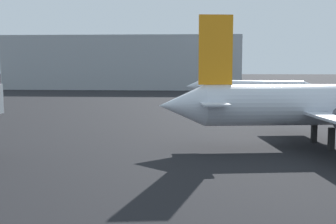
% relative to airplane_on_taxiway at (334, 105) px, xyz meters
% --- Properties ---
extents(airplane_on_taxiway, '(33.58, 22.67, 12.19)m').
position_rel_airplane_on_taxiway_xyz_m(airplane_on_taxiway, '(0.00, 0.00, 0.00)').
color(airplane_on_taxiway, silver).
rests_on(airplane_on_taxiway, ground_plane).
extents(airplane_far_left, '(26.51, 17.74, 9.16)m').
position_rel_airplane_on_taxiway_xyz_m(airplane_far_left, '(-2.22, 46.92, -0.95)').
color(airplane_far_left, silver).
rests_on(airplane_far_left, ground_plane).
extents(terminal_building, '(70.44, 21.56, 15.98)m').
position_rel_airplane_on_taxiway_xyz_m(terminal_building, '(-35.35, 93.14, 4.01)').
color(terminal_building, '#999EA3').
rests_on(terminal_building, ground_plane).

